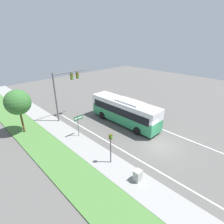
{
  "coord_description": "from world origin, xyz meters",
  "views": [
    {
      "loc": [
        -15.46,
        -8.2,
        11.53
      ],
      "look_at": [
        -0.09,
        7.39,
        1.85
      ],
      "focal_mm": 28.0,
      "sensor_mm": 36.0,
      "label": 1
    }
  ],
  "objects_px": {
    "street_sign": "(78,122)",
    "utility_cabinet": "(138,176)",
    "pedestrian_signal": "(111,144)",
    "bus": "(124,110)",
    "signal_gantry": "(64,86)"
  },
  "relations": [
    {
      "from": "bus",
      "to": "street_sign",
      "type": "height_order",
      "value": "bus"
    },
    {
      "from": "utility_cabinet",
      "to": "street_sign",
      "type": "bearing_deg",
      "value": 85.99
    },
    {
      "from": "utility_cabinet",
      "to": "pedestrian_signal",
      "type": "bearing_deg",
      "value": 89.88
    },
    {
      "from": "bus",
      "to": "signal_gantry",
      "type": "relative_size",
      "value": 1.51
    },
    {
      "from": "pedestrian_signal",
      "to": "street_sign",
      "type": "height_order",
      "value": "pedestrian_signal"
    },
    {
      "from": "bus",
      "to": "pedestrian_signal",
      "type": "relative_size",
      "value": 3.28
    },
    {
      "from": "street_sign",
      "to": "utility_cabinet",
      "type": "relative_size",
      "value": 2.78
    },
    {
      "from": "bus",
      "to": "utility_cabinet",
      "type": "distance_m",
      "value": 10.94
    },
    {
      "from": "signal_gantry",
      "to": "bus",
      "type": "bearing_deg",
      "value": -55.1
    },
    {
      "from": "signal_gantry",
      "to": "utility_cabinet",
      "type": "bearing_deg",
      "value": -99.13
    },
    {
      "from": "signal_gantry",
      "to": "pedestrian_signal",
      "type": "relative_size",
      "value": 2.17
    },
    {
      "from": "bus",
      "to": "signal_gantry",
      "type": "xyz_separation_m",
      "value": [
        -4.88,
        6.99,
        2.98
      ]
    },
    {
      "from": "signal_gantry",
      "to": "utility_cabinet",
      "type": "xyz_separation_m",
      "value": [
        -2.42,
        -15.03,
        -4.31
      ]
    },
    {
      "from": "pedestrian_signal",
      "to": "street_sign",
      "type": "bearing_deg",
      "value": 83.96
    },
    {
      "from": "signal_gantry",
      "to": "utility_cabinet",
      "type": "distance_m",
      "value": 15.82
    }
  ]
}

